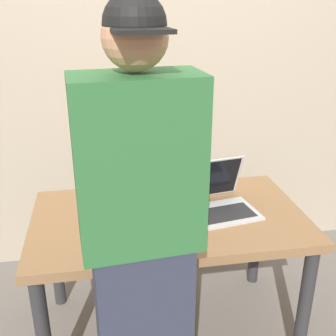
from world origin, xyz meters
TOP-DOWN VIEW (x-y plane):
  - ground_plane at (0.00, 0.00)m, footprint 8.00×8.00m
  - desk at (0.00, 0.00)m, footprint 1.32×0.75m
  - laptop at (0.25, 0.03)m, footprint 0.38×0.37m
  - beer_bottle_brown at (-0.15, 0.16)m, footprint 0.08×0.08m
  - beer_bottle_dark at (-0.17, 0.29)m, footprint 0.06×0.06m
  - beer_bottle_green at (-0.22, 0.21)m, footprint 0.07×0.07m
  - person_figure at (-0.19, -0.53)m, footprint 0.42×0.30m
  - back_wall at (0.00, 0.84)m, footprint 6.00×0.10m

SIDE VIEW (x-z plane):
  - ground_plane at x=0.00m, z-range 0.00..0.00m
  - desk at x=0.00m, z-range 0.26..0.96m
  - laptop at x=0.25m, z-range 0.64..0.88m
  - beer_bottle_brown at x=-0.15m, z-range 0.67..0.97m
  - beer_bottle_dark at x=-0.17m, z-range 0.67..0.97m
  - beer_bottle_green at x=-0.22m, z-range 0.67..0.98m
  - person_figure at x=-0.19m, z-range 0.01..1.72m
  - back_wall at x=0.00m, z-range 0.00..2.60m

